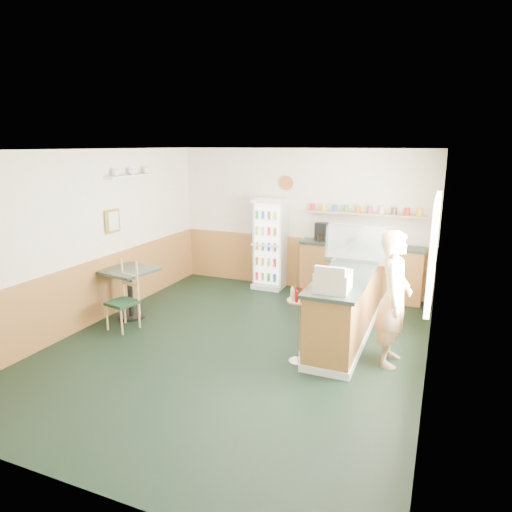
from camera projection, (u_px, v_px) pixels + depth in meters
The scene contains 13 objects.
ground at pixel (237, 345), 6.45m from camera, with size 6.00×6.00×0.00m, color black.
room_envelope at pixel (243, 230), 6.83m from camera, with size 5.04×6.02×2.72m.
service_counter at pixel (349, 303), 6.80m from camera, with size 0.68×3.01×1.01m.
back_counter at pixel (359, 268), 8.39m from camera, with size 2.24×0.42×1.69m.
drinks_fridge at pixel (270, 243), 8.90m from camera, with size 0.58×0.52×1.77m.
display_case at pixel (358, 243), 7.07m from camera, with size 0.94×0.49×0.53m.
cash_register at pixel (333, 281), 5.61m from camera, with size 0.41×0.43×0.24m, color beige.
shopkeeper at pixel (394, 299), 5.74m from camera, with size 0.58×0.42×1.75m, color tan.
condiment_stand at pixel (299, 313), 5.80m from camera, with size 0.32×0.32×1.00m.
newspaper_rack at pixel (324, 294), 6.78m from camera, with size 0.09×0.47×0.74m.
cafe_table at pixel (130, 284), 7.35m from camera, with size 0.86×0.86×0.82m.
cafe_chair at pixel (125, 293), 6.98m from camera, with size 0.47×0.47×1.06m.
dog_doorstop at pixel (313, 329), 6.69m from camera, with size 0.23×0.30×0.28m.
Camera 1 is at (2.53, -5.40, 2.76)m, focal length 32.00 mm.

